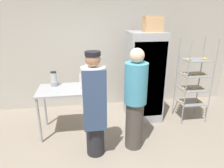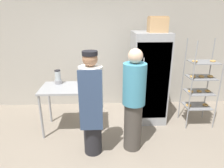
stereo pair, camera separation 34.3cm
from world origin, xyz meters
name	(u,v)px [view 2 (the right image)]	position (x,y,z in m)	size (l,w,h in m)	color
ground_plane	(118,163)	(0.00, 0.00, 0.00)	(14.00, 14.00, 0.00)	gray
back_wall	(112,51)	(0.00, 2.30, 1.36)	(6.40, 0.12, 2.72)	#B7B2A8
refrigerator	(148,78)	(0.73, 1.44, 0.94)	(0.71, 0.78, 1.88)	#9EA0A5
baking_rack	(200,85)	(1.73, 1.17, 0.87)	(0.58, 0.46, 1.76)	#93969B
prep_counter	(69,92)	(-0.87, 1.05, 0.79)	(1.04, 0.69, 0.90)	#9EA0A5
donut_box	(88,84)	(-0.51, 1.11, 0.95)	(0.25, 0.20, 0.24)	silver
blender_pitcher	(58,78)	(-1.11, 1.26, 1.03)	(0.14, 0.14, 0.28)	#99999E
cardboard_storage_box	(158,24)	(0.83, 1.36, 2.02)	(0.36, 0.28, 0.29)	tan
person_baker	(92,104)	(-0.40, 0.32, 0.89)	(0.36, 0.38, 1.71)	#232328
person_customer	(134,101)	(0.27, 0.40, 0.88)	(0.37, 0.37, 1.73)	#47423D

